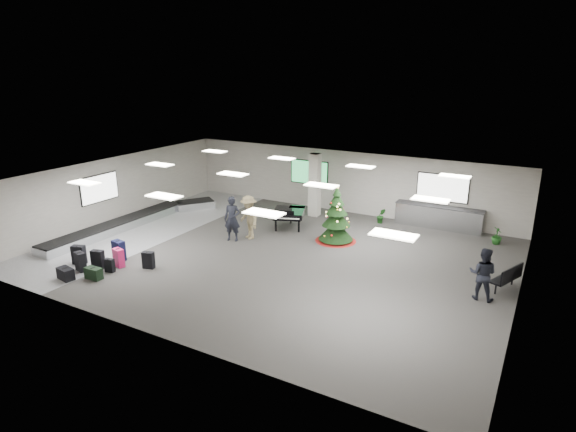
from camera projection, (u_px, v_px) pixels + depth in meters
The scene contains 21 objects.
ground at pixel (275, 254), 19.64m from camera, with size 18.00×18.00×0.00m, color #34312F.
room_envelope at pixel (275, 194), 19.68m from camera, with size 18.02×14.02×3.21m.
baggage_carousel at pixel (135, 221), 23.16m from camera, with size 2.28×9.71×0.43m.
service_counter at pixel (438, 217), 22.68m from camera, with size 4.05×0.65×1.08m.
suitcase_0 at pixel (80, 262), 17.95m from camera, with size 0.53×0.38×0.76m.
suitcase_1 at pixel (98, 259), 18.18m from camera, with size 0.52×0.36×0.75m.
pink_suitcase at pixel (119, 258), 18.36m from camera, with size 0.50×0.36×0.73m.
suitcase_3 at pixel (148, 260), 18.22m from camera, with size 0.48×0.35×0.67m.
navy_suitcase at pixel (119, 250), 18.95m from camera, with size 0.56×0.38×0.83m.
suitcase_5 at pixel (79, 255), 18.59m from camera, with size 0.56×0.42×0.77m.
green_duffel at pixel (94, 273), 17.33m from camera, with size 0.64×0.34×0.45m.
suitcase_7 at pixel (110, 265), 17.90m from camera, with size 0.38×0.24×0.54m.
black_duffel at pixel (66, 274), 17.28m from camera, with size 0.71×0.47×0.46m.
christmas_tree at pixel (336, 222), 20.89m from camera, with size 1.80×1.80×2.57m.
grand_piano at pixel (289, 213), 22.65m from camera, with size 1.90×2.14×1.01m.
bench at pixel (508, 276), 16.39m from camera, with size 0.98×1.48×0.89m.
traveler_a at pixel (232, 219), 20.93m from camera, with size 0.72×0.47×1.98m, color black.
traveler_b at pixel (249, 217), 21.19m from camera, with size 1.27×0.73×1.96m, color #877753.
traveler_bench at pixel (483, 274), 15.64m from camera, with size 0.87×0.68×1.79m, color black.
potted_plant_left at pixel (381, 216), 23.43m from camera, with size 0.41×0.33×0.75m, color #133D13.
potted_plant_right at pixel (497, 236), 20.67m from camera, with size 0.42×0.42×0.76m, color #133D13.
Camera 1 is at (9.38, -15.69, 7.37)m, focal length 30.00 mm.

